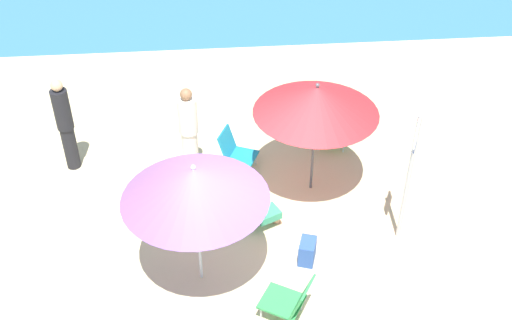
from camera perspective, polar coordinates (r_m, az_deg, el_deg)
ground_plane at (r=8.96m, az=-0.39°, el=-7.88°), size 40.00×40.00×0.00m
umbrella_red at (r=9.01m, az=5.63°, el=5.57°), size 1.87×1.87×1.92m
umbrella_purple at (r=7.45m, az=-5.72°, el=-2.22°), size 1.84×1.84×1.92m
beach_chair_a at (r=7.82m, az=3.26°, el=-12.79°), size 0.75×0.70×0.70m
beach_chair_b at (r=10.14m, az=-1.99°, el=0.93°), size 0.71×0.65×0.69m
beach_chair_d at (r=10.82m, az=7.11°, el=3.11°), size 0.62×0.62×0.63m
person_a at (r=8.90m, az=0.32°, el=-4.18°), size 0.53×0.43×0.94m
person_b at (r=9.85m, az=-6.24°, el=2.62°), size 0.30×0.30×1.58m
person_c at (r=10.34m, az=-17.25°, el=3.17°), size 0.27×0.27×1.65m
warning_sign at (r=8.48m, az=14.21°, el=-0.20°), size 0.22×0.43×2.09m
swim_ring at (r=9.58m, az=-9.67°, el=-4.55°), size 0.54×0.54×0.10m
beach_bag at (r=8.66m, az=4.77°, el=-8.41°), size 0.30×0.37×0.35m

